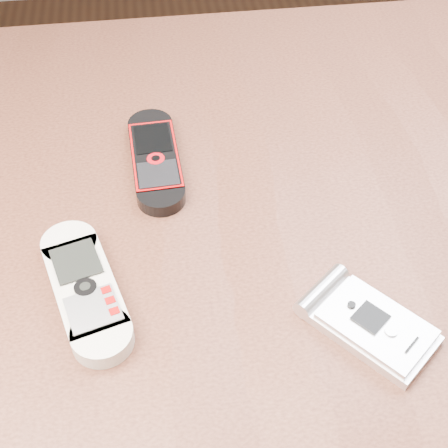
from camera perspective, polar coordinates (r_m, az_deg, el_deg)
table at (r=0.65m, az=-0.44°, el=-7.04°), size 1.20×0.80×0.75m
nokia_white at (r=0.53m, az=-12.59°, el=-5.75°), size 0.09×0.16×0.02m
nokia_black_red at (r=0.63m, az=-6.29°, el=5.98°), size 0.05×0.15×0.02m
motorola_razr at (r=0.51m, az=13.41°, el=-8.95°), size 0.11×0.12×0.02m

